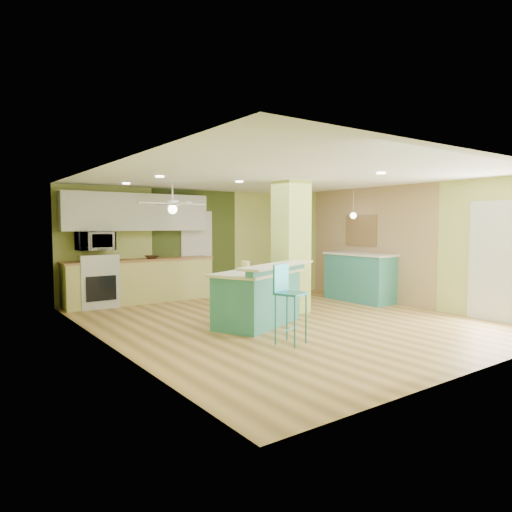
# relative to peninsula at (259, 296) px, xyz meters

# --- Properties ---
(floor) EXTENTS (6.00, 7.00, 0.01)m
(floor) POSITION_rel_peninsula_xyz_m (0.52, 0.06, -0.49)
(floor) COLOR olive
(floor) RESTS_ON ground
(ceiling) EXTENTS (6.00, 7.00, 0.01)m
(ceiling) POSITION_rel_peninsula_xyz_m (0.52, 0.06, 2.02)
(ceiling) COLOR white
(ceiling) RESTS_ON wall_back
(wall_back) EXTENTS (6.00, 0.01, 2.50)m
(wall_back) POSITION_rel_peninsula_xyz_m (0.52, 3.57, 0.77)
(wall_back) COLOR #BEC86B
(wall_back) RESTS_ON floor
(wall_front) EXTENTS (6.00, 0.01, 2.50)m
(wall_front) POSITION_rel_peninsula_xyz_m (0.52, -3.44, 0.77)
(wall_front) COLOR #BEC86B
(wall_front) RESTS_ON floor
(wall_left) EXTENTS (0.01, 7.00, 2.50)m
(wall_left) POSITION_rel_peninsula_xyz_m (-2.48, 0.06, 0.77)
(wall_left) COLOR #BEC86B
(wall_left) RESTS_ON floor
(wall_right) EXTENTS (0.01, 7.00, 2.50)m
(wall_right) POSITION_rel_peninsula_xyz_m (3.53, 0.06, 0.77)
(wall_right) COLOR #BEC86B
(wall_right) RESTS_ON floor
(wood_panel) EXTENTS (0.02, 3.40, 2.50)m
(wood_panel) POSITION_rel_peninsula_xyz_m (3.51, 0.66, 0.77)
(wood_panel) COLOR #947654
(wood_panel) RESTS_ON floor
(olive_accent) EXTENTS (2.20, 0.02, 2.50)m
(olive_accent) POSITION_rel_peninsula_xyz_m (0.72, 3.55, 0.77)
(olive_accent) COLOR #3D4C1E
(olive_accent) RESTS_ON floor
(interior_door) EXTENTS (0.82, 0.05, 2.00)m
(interior_door) POSITION_rel_peninsula_xyz_m (0.72, 3.52, 0.52)
(interior_door) COLOR silver
(interior_door) RESTS_ON floor
(french_door) EXTENTS (0.04, 1.08, 2.10)m
(french_door) POSITION_rel_peninsula_xyz_m (3.49, -2.24, 0.57)
(french_door) COLOR silver
(french_door) RESTS_ON floor
(column) EXTENTS (0.55, 0.55, 2.50)m
(column) POSITION_rel_peninsula_xyz_m (1.17, 0.56, 0.77)
(column) COLOR #B9D261
(column) RESTS_ON floor
(kitchen_run) EXTENTS (3.25, 0.63, 0.94)m
(kitchen_run) POSITION_rel_peninsula_xyz_m (-0.78, 3.26, -0.01)
(kitchen_run) COLOR #CFC66C
(kitchen_run) RESTS_ON floor
(stove) EXTENTS (0.76, 0.66, 1.08)m
(stove) POSITION_rel_peninsula_xyz_m (-1.73, 3.25, -0.02)
(stove) COLOR silver
(stove) RESTS_ON floor
(upper_cabinets) EXTENTS (3.20, 0.34, 0.80)m
(upper_cabinets) POSITION_rel_peninsula_xyz_m (-0.78, 3.38, 1.47)
(upper_cabinets) COLOR silver
(upper_cabinets) RESTS_ON wall_back
(microwave) EXTENTS (0.70, 0.48, 0.39)m
(microwave) POSITION_rel_peninsula_xyz_m (-1.73, 3.26, 0.87)
(microwave) COLOR silver
(microwave) RESTS_ON wall_back
(ceiling_fan) EXTENTS (1.41, 1.41, 0.61)m
(ceiling_fan) POSITION_rel_peninsula_xyz_m (-0.58, 2.06, 1.60)
(ceiling_fan) COLOR white
(ceiling_fan) RESTS_ON ceiling
(pendant_lamp) EXTENTS (0.14, 0.14, 0.69)m
(pendant_lamp) POSITION_rel_peninsula_xyz_m (3.17, 0.81, 1.40)
(pendant_lamp) COLOR white
(pendant_lamp) RESTS_ON ceiling
(wall_decor) EXTENTS (0.03, 0.90, 0.70)m
(wall_decor) POSITION_rel_peninsula_xyz_m (3.49, 0.86, 1.07)
(wall_decor) COLOR brown
(wall_decor) RESTS_ON wood_panel
(peninsula) EXTENTS (2.10, 1.70, 1.04)m
(peninsula) POSITION_rel_peninsula_xyz_m (0.00, 0.00, 0.00)
(peninsula) COLOR teal
(peninsula) RESTS_ON floor
(bar_stool) EXTENTS (0.47, 0.47, 1.13)m
(bar_stool) POSITION_rel_peninsula_xyz_m (-0.39, -1.21, 0.27)
(bar_stool) COLOR #1C6F7E
(bar_stool) RESTS_ON floor
(side_counter) EXTENTS (0.70, 1.64, 1.05)m
(side_counter) POSITION_rel_peninsula_xyz_m (3.22, 0.63, 0.05)
(side_counter) COLOR teal
(side_counter) RESTS_ON floor
(fruit_bowl) EXTENTS (0.31, 0.31, 0.07)m
(fruit_bowl) POSITION_rel_peninsula_xyz_m (-0.54, 3.22, 0.49)
(fruit_bowl) COLOR #382516
(fruit_bowl) RESTS_ON kitchen_run
(canister) EXTENTS (0.15, 0.15, 0.17)m
(canister) POSITION_rel_peninsula_xyz_m (-0.18, 0.12, 0.51)
(canister) COLOR gold
(canister) RESTS_ON peninsula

